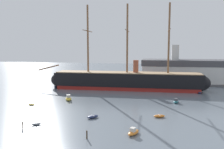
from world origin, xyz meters
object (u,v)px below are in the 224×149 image
dinghy_foreground_left (36,124)px  mooring_piling_nearest (87,135)px  tall_ship (127,80)px  motorboat_alongside_stern (176,101)px  mooring_piling_left_pair (23,125)px  dockside_warehouse_right (185,71)px  motorboat_alongside_bow (68,98)px  dinghy_mid_left (31,104)px  dinghy_mid_right (159,116)px  motorboat_far_left (56,86)px  seagull_in_flight (90,47)px  motorboat_foreground_right (133,132)px  dinghy_distant_centre (124,86)px  dinghy_far_right (200,93)px  dinghy_near_centre (93,117)px

dinghy_foreground_left → mooring_piling_nearest: size_ratio=1.55×
tall_ship → motorboat_alongside_stern: 26.58m
mooring_piling_left_pair → dockside_warehouse_right: (39.09, 70.52, 4.67)m
motorboat_alongside_bow → dinghy_mid_left: bearing=-134.4°
dinghy_mid_right → motorboat_alongside_bow: motorboat_alongside_bow is taller
tall_ship → mooring_piling_left_pair: size_ratio=44.69×
mooring_piling_nearest → motorboat_far_left: bearing=119.6°
dinghy_foreground_left → dinghy_mid_right: dinghy_mid_right is taller
motorboat_alongside_bow → motorboat_far_left: 25.11m
dinghy_mid_right → dockside_warehouse_right: 58.39m
dinghy_mid_right → motorboat_alongside_stern: size_ratio=0.84×
seagull_in_flight → motorboat_far_left: bearing=123.7°
motorboat_foreground_right → dinghy_mid_right: bearing=68.5°
dinghy_mid_right → dinghy_distant_centre: dinghy_mid_right is taller
motorboat_far_left → mooring_piling_nearest: size_ratio=2.32×
motorboat_foreground_right → seagull_in_flight: (-10.82, 7.72, 16.20)m
dinghy_far_right → motorboat_alongside_bow: bearing=-155.5°
dinghy_foreground_left → dinghy_far_right: size_ratio=0.92×
dinghy_near_centre → dinghy_mid_right: dinghy_near_centre is taller
dinghy_distant_centre → dockside_warehouse_right: 30.44m
tall_ship → seagull_in_flight: (-3.14, -40.61, 13.10)m
dockside_warehouse_right → motorboat_alongside_bow: bearing=-132.0°
motorboat_far_left → dinghy_far_right: bearing=-1.7°
dinghy_mid_left → seagull_in_flight: 28.09m
mooring_piling_left_pair → dinghy_far_right: bearing=47.6°
tall_ship → motorboat_alongside_bow: bearing=-124.7°
dinghy_mid_left → seagull_in_flight: seagull_in_flight is taller
motorboat_foreground_right → dinghy_distant_centre: size_ratio=1.67×
dinghy_near_centre → dockside_warehouse_right: dockside_warehouse_right is taller
motorboat_alongside_stern → mooring_piling_nearest: bearing=-119.1°
mooring_piling_nearest → mooring_piling_left_pair: (-14.71, 2.83, -0.01)m
dinghy_near_centre → mooring_piling_nearest: (2.41, -12.62, 0.43)m
dinghy_foreground_left → dinghy_near_centre: dinghy_near_centre is taller
mooring_piling_nearest → dockside_warehouse_right: (24.38, 73.35, 4.66)m
motorboat_foreground_right → dockside_warehouse_right: 71.58m
tall_ship → dinghy_mid_left: (-23.71, -30.85, -3.34)m
dinghy_mid_right → seagull_in_flight: size_ratio=2.64×
dinghy_foreground_left → motorboat_alongside_bow: 24.27m
dinghy_distant_centre → mooring_piling_left_pair: size_ratio=1.43×
dinghy_near_centre → dinghy_mid_left: (-20.80, 8.66, -0.09)m
motorboat_alongside_bow → dinghy_distant_centre: size_ratio=2.09×
motorboat_alongside_stern → motorboat_far_left: 50.19m
dinghy_foreground_left → dinghy_distant_centre: size_ratio=1.11×
dinghy_foreground_left → dockside_warehouse_right: bearing=61.2°
dinghy_far_right → dinghy_distant_centre: (-29.05, 9.37, -0.04)m
dinghy_foreground_left → dinghy_near_centre: (10.62, 7.25, 0.08)m
dinghy_mid_left → dinghy_near_centre: bearing=-22.6°
dinghy_mid_left → motorboat_alongside_stern: (41.22, 11.09, 0.23)m
dinghy_mid_left → mooring_piling_left_pair: mooring_piling_left_pair is taller
motorboat_foreground_right → dinghy_foreground_left: bearing=175.7°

